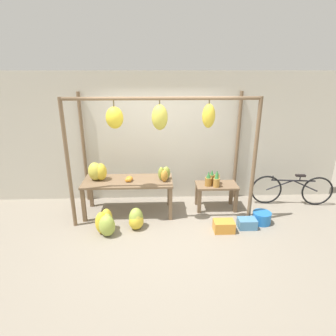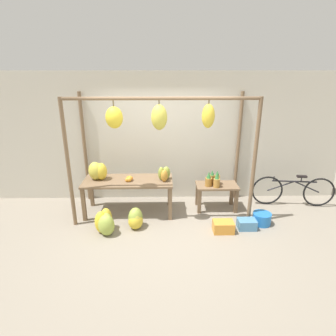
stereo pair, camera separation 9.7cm
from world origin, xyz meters
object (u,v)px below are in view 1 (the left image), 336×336
object	(u,v)px
blue_bucket	(262,218)
parked_bicycle	(292,190)
orange_pile	(129,179)
pineapple_cluster	(214,179)
banana_pile_on_table	(98,172)
papaya_pile	(164,174)
fruit_crate_purple	(247,223)
banana_pile_ground_right	(136,220)
banana_pile_ground_left	(105,223)
fruit_crate_white	(224,226)

from	to	relation	value
blue_bucket	parked_bicycle	xyz separation A→B (m)	(0.91, 0.77, 0.23)
parked_bicycle	blue_bucket	bearing A→B (deg)	-140.04
orange_pile	pineapple_cluster	xyz separation A→B (m)	(1.72, 0.14, -0.09)
banana_pile_on_table	pineapple_cluster	distance (m)	2.36
papaya_pile	fruit_crate_purple	distance (m)	1.84
banana_pile_on_table	orange_pile	xyz separation A→B (m)	(0.63, -0.09, -0.13)
banana_pile_ground_right	parked_bicycle	xyz separation A→B (m)	(3.33, 0.87, 0.17)
fruit_crate_purple	orange_pile	bearing A→B (deg)	163.86
banana_pile_ground_left	fruit_crate_purple	xyz separation A→B (m)	(2.62, 0.07, -0.11)
banana_pile_ground_right	pineapple_cluster	bearing A→B (deg)	24.68
blue_bucket	parked_bicycle	size ratio (longest dim) A/B	0.20
parked_bicycle	fruit_crate_purple	size ratio (longest dim) A/B	5.16
banana_pile_ground_left	papaya_pile	bearing A→B (deg)	34.56
banana_pile_on_table	papaya_pile	bearing A→B (deg)	-2.54
banana_pile_ground_left	fruit_crate_purple	size ratio (longest dim) A/B	1.54
blue_bucket	orange_pile	bearing A→B (deg)	169.45
banana_pile_ground_left	parked_bicycle	size ratio (longest dim) A/B	0.30
banana_pile_on_table	papaya_pile	size ratio (longest dim) A/B	1.41
fruit_crate_purple	papaya_pile	bearing A→B (deg)	156.19
orange_pile	pineapple_cluster	size ratio (longest dim) A/B	0.58
parked_bicycle	fruit_crate_purple	bearing A→B (deg)	-143.25
banana_pile_ground_left	papaya_pile	world-z (taller)	papaya_pile
papaya_pile	pineapple_cluster	bearing A→B (deg)	6.14
banana_pile_on_table	parked_bicycle	xyz separation A→B (m)	(4.11, 0.20, -0.56)
papaya_pile	parked_bicycle	bearing A→B (deg)	5.25
orange_pile	fruit_crate_purple	size ratio (longest dim) A/B	0.55
fruit_crate_white	blue_bucket	xyz separation A→B (m)	(0.80, 0.26, 0.01)
banana_pile_on_table	fruit_crate_purple	xyz separation A→B (m)	(2.86, -0.74, -0.81)
blue_bucket	parked_bicycle	bearing A→B (deg)	39.96
banana_pile_on_table	blue_bucket	bearing A→B (deg)	-10.08
orange_pile	fruit_crate_purple	xyz separation A→B (m)	(2.23, -0.65, -0.67)
pineapple_cluster	banana_pile_ground_right	bearing A→B (deg)	-155.32
banana_pile_on_table	pineapple_cluster	xyz separation A→B (m)	(2.35, 0.05, -0.22)
orange_pile	fruit_crate_purple	bearing A→B (deg)	-16.14
fruit_crate_white	banana_pile_on_table	bearing A→B (deg)	160.94
orange_pile	pineapple_cluster	bearing A→B (deg)	4.70
banana_pile_ground_right	banana_pile_on_table	bearing A→B (deg)	139.53
banana_pile_on_table	banana_pile_ground_left	xyz separation A→B (m)	(0.24, -0.81, -0.70)
parked_bicycle	papaya_pile	world-z (taller)	papaya_pile
parked_bicycle	papaya_pile	xyz separation A→B (m)	(-2.79, -0.26, 0.51)
banana_pile_on_table	blue_bucket	distance (m)	3.34
blue_bucket	fruit_crate_purple	world-z (taller)	blue_bucket
orange_pile	banana_pile_ground_left	size ratio (longest dim) A/B	0.36
orange_pile	parked_bicycle	xyz separation A→B (m)	(3.48, 0.29, -0.42)
fruit_crate_purple	banana_pile_on_table	bearing A→B (deg)	165.57
banana_pile_ground_right	blue_bucket	size ratio (longest dim) A/B	1.19
pineapple_cluster	fruit_crate_purple	xyz separation A→B (m)	(0.51, -0.79, -0.59)
orange_pile	fruit_crate_white	world-z (taller)	orange_pile
parked_bicycle	pineapple_cluster	bearing A→B (deg)	-175.27
blue_bucket	papaya_pile	world-z (taller)	papaya_pile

